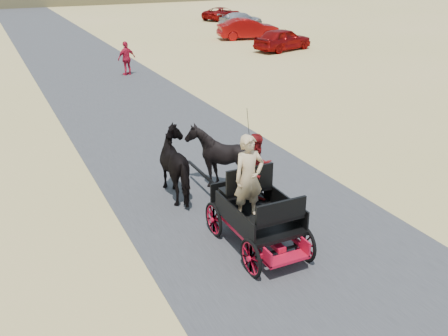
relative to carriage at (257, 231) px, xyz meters
name	(u,v)px	position (x,y,z in m)	size (l,w,h in m)	color
ground	(324,277)	(0.62, -1.57, -0.36)	(140.00, 140.00, 0.00)	tan
road	(324,277)	(0.62, -1.57, -0.35)	(6.00, 140.00, 0.01)	#38383A
carriage	(257,231)	(0.00, 0.00, 0.00)	(1.30, 2.40, 0.72)	black
horse_left	(180,165)	(-0.55, 3.00, 0.49)	(0.91, 2.01, 1.70)	black
horse_right	(219,158)	(0.55, 3.00, 0.49)	(1.37, 1.54, 1.70)	black
driver_man	(249,178)	(-0.20, 0.05, 1.26)	(0.66, 0.43, 1.80)	tan
passenger_woman	(257,169)	(0.30, 0.60, 1.15)	(0.77, 0.60, 1.58)	#660C0F
pedestrian	(127,58)	(2.14, 17.41, 0.50)	(1.01, 0.42, 1.73)	#B4142F
car_a	(283,39)	(13.28, 20.09, 0.35)	(1.69, 4.19, 1.43)	maroon
car_b	(248,29)	(13.57, 25.32, 0.38)	(1.57, 4.50, 1.48)	maroon
car_c	(241,20)	(16.30, 31.62, 0.25)	(1.70, 4.19, 1.22)	#B2B2B7
car_d	(222,14)	(17.00, 36.84, 0.23)	(1.97, 4.28, 1.19)	maroon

